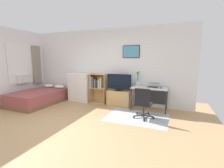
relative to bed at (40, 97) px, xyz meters
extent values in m
plane|color=tan|center=(2.22, -1.36, -0.24)|extent=(7.20, 7.20, 0.00)
cube|color=white|center=(2.22, 1.07, 1.11)|extent=(6.12, 0.06, 2.70)
cube|color=black|center=(3.19, 1.02, 1.64)|extent=(0.59, 0.02, 0.42)
cube|color=#4C93B7|center=(3.19, 1.01, 1.64)|extent=(0.55, 0.01, 0.38)
cube|color=white|center=(-0.76, -0.06, 1.21)|extent=(0.02, 1.03, 1.48)
cube|color=silver|center=(-0.78, -0.06, 1.21)|extent=(0.01, 0.95, 1.40)
cube|color=gray|center=(-0.72, 0.63, 1.14)|extent=(0.05, 0.40, 1.54)
cube|color=silver|center=(-0.67, -0.06, 0.66)|extent=(0.20, 0.52, 0.30)
cube|color=#B2B7BC|center=(3.70, -0.11, -0.23)|extent=(1.70, 1.20, 0.01)
cube|color=brown|center=(0.00, -0.02, -0.19)|extent=(1.33, 2.04, 0.10)
cube|color=#9E4C4C|center=(0.00, -0.02, 0.04)|extent=(1.29, 2.00, 0.36)
ellipsoid|color=white|center=(-0.27, 0.74, 0.29)|extent=(0.44, 0.29, 0.14)
ellipsoid|color=white|center=(0.30, 0.73, 0.29)|extent=(0.44, 0.29, 0.14)
cube|color=white|center=(1.24, 0.80, 0.31)|extent=(0.84, 0.42, 1.09)
cube|color=silver|center=(1.24, 0.58, -0.10)|extent=(0.80, 0.01, 0.25)
sphere|color=#A59E8C|center=(1.24, 0.57, -0.10)|extent=(0.03, 0.03, 0.03)
cube|color=silver|center=(1.24, 0.58, 0.17)|extent=(0.80, 0.01, 0.25)
sphere|color=#A59E8C|center=(1.24, 0.57, 0.17)|extent=(0.03, 0.03, 0.03)
cube|color=silver|center=(1.24, 0.58, 0.44)|extent=(0.80, 0.01, 0.25)
sphere|color=#A59E8C|center=(1.24, 0.57, 0.44)|extent=(0.03, 0.03, 0.03)
cube|color=silver|center=(1.24, 0.58, 0.71)|extent=(0.80, 0.01, 0.25)
sphere|color=#A59E8C|center=(1.24, 0.57, 0.71)|extent=(0.03, 0.03, 0.03)
cube|color=tan|center=(1.71, 0.86, 0.30)|extent=(0.02, 0.30, 1.08)
cube|color=tan|center=(2.30, 0.86, 0.30)|extent=(0.02, 0.30, 1.08)
cube|color=tan|center=(2.01, 0.86, -0.23)|extent=(0.61, 0.30, 0.02)
cube|color=tan|center=(2.01, 0.86, 0.32)|extent=(0.57, 0.30, 0.02)
cube|color=tan|center=(2.01, 0.86, 0.83)|extent=(0.57, 0.30, 0.02)
cube|color=tan|center=(2.01, 1.00, 0.30)|extent=(0.61, 0.01, 1.08)
cube|color=white|center=(1.74, 0.80, 0.54)|extent=(0.02, 0.17, 0.42)
cube|color=#8C388C|center=(1.77, 0.80, 0.48)|extent=(0.02, 0.17, 0.30)
cube|color=#2D8C4C|center=(1.81, 0.83, 0.53)|extent=(0.03, 0.22, 0.39)
cube|color=red|center=(1.85, 0.81, 0.55)|extent=(0.02, 0.19, 0.43)
cube|color=black|center=(1.88, 0.81, 0.48)|extent=(0.03, 0.18, 0.30)
cube|color=#8C388C|center=(1.91, 0.83, 0.50)|extent=(0.03, 0.22, 0.34)
cube|color=#2D8C4C|center=(1.94, 0.82, 0.49)|extent=(0.02, 0.20, 0.32)
cube|color=black|center=(1.98, 0.83, 0.52)|extent=(0.04, 0.23, 0.37)
cube|color=#1E519E|center=(2.03, 0.82, 0.48)|extent=(0.03, 0.21, 0.30)
cube|color=orange|center=(2.06, 0.82, 0.54)|extent=(0.02, 0.21, 0.41)
cube|color=white|center=(2.09, 0.81, 0.50)|extent=(0.03, 0.19, 0.33)
cube|color=#2D8C4C|center=(2.12, 0.82, 0.50)|extent=(0.02, 0.21, 0.33)
cube|color=white|center=(2.15, 0.81, 0.53)|extent=(0.03, 0.19, 0.40)
cube|color=tan|center=(2.85, 0.81, 0.03)|extent=(0.81, 0.40, 0.53)
cube|color=tan|center=(2.85, 0.60, 0.03)|extent=(0.81, 0.01, 0.02)
cube|color=black|center=(2.85, 0.79, 0.31)|extent=(0.28, 0.16, 0.02)
cube|color=black|center=(2.85, 0.79, 0.34)|extent=(0.06, 0.04, 0.05)
cube|color=black|center=(2.85, 0.79, 0.61)|extent=(0.86, 0.02, 0.52)
cube|color=black|center=(2.85, 0.78, 0.61)|extent=(0.83, 0.01, 0.49)
cube|color=silver|center=(3.90, 0.70, 0.49)|extent=(1.11, 0.61, 0.03)
cube|color=#2D2D30|center=(3.38, 0.42, 0.12)|extent=(0.03, 0.03, 0.71)
cube|color=#2D2D30|center=(4.43, 0.42, 0.12)|extent=(0.03, 0.03, 0.71)
cube|color=#2D2D30|center=(3.38, 0.98, 0.12)|extent=(0.03, 0.03, 0.71)
cube|color=#2D2D30|center=(4.43, 0.98, 0.12)|extent=(0.03, 0.03, 0.71)
cube|color=#2D2D30|center=(3.90, 1.00, 0.15)|extent=(1.05, 0.02, 0.50)
cylinder|color=#232326|center=(4.15, -0.06, -0.21)|extent=(0.05, 0.05, 0.05)
cube|color=#232326|center=(4.01, -0.05, -0.17)|extent=(0.28, 0.04, 0.02)
cylinder|color=#232326|center=(3.97, 0.22, -0.21)|extent=(0.05, 0.05, 0.05)
cube|color=#232326|center=(3.92, 0.09, -0.17)|extent=(0.13, 0.27, 0.02)
cylinder|color=#232326|center=(3.65, 0.13, -0.21)|extent=(0.05, 0.05, 0.05)
cube|color=#232326|center=(3.76, 0.04, -0.17)|extent=(0.24, 0.20, 0.02)
cylinder|color=#232326|center=(3.63, -0.20, -0.21)|extent=(0.05, 0.05, 0.05)
cube|color=#232326|center=(3.75, -0.12, -0.17)|extent=(0.25, 0.18, 0.02)
cylinder|color=#232326|center=(3.94, -0.31, -0.21)|extent=(0.05, 0.05, 0.05)
cube|color=#232326|center=(3.90, -0.18, -0.17)|extent=(0.10, 0.28, 0.02)
cylinder|color=#232326|center=(3.87, -0.04, -0.01)|extent=(0.04, 0.04, 0.30)
cube|color=black|center=(3.87, -0.04, 0.16)|extent=(0.46, 0.46, 0.03)
cube|color=black|center=(3.86, -0.24, 0.40)|extent=(0.40, 0.06, 0.45)
cube|color=#B7B7BC|center=(4.00, 0.70, 0.51)|extent=(0.37, 0.28, 0.01)
cube|color=black|center=(4.00, 0.70, 0.52)|extent=(0.35, 0.25, 0.00)
cube|color=#B7B7BC|center=(4.02, 0.85, 0.62)|extent=(0.37, 0.26, 0.07)
cube|color=#234C5B|center=(4.02, 0.84, 0.62)|extent=(0.35, 0.24, 0.06)
ellipsoid|color=#262628|center=(4.24, 0.66, 0.52)|extent=(0.06, 0.10, 0.03)
cylinder|color=silver|center=(3.47, 0.90, 0.58)|extent=(0.09, 0.09, 0.16)
cylinder|color=#3D8438|center=(3.48, 0.90, 0.75)|extent=(0.01, 0.01, 0.39)
sphere|color=#308B2C|center=(3.48, 0.90, 0.94)|extent=(0.07, 0.07, 0.07)
cylinder|color=#3D8438|center=(3.46, 0.91, 0.74)|extent=(0.01, 0.01, 0.38)
sphere|color=#308B2C|center=(3.46, 0.91, 0.93)|extent=(0.07, 0.07, 0.07)
cylinder|color=#3D8438|center=(3.46, 0.90, 0.73)|extent=(0.01, 0.01, 0.36)
sphere|color=#308B2C|center=(3.46, 0.90, 0.91)|extent=(0.07, 0.07, 0.07)
cylinder|color=silver|center=(3.60, 0.61, 0.50)|extent=(0.06, 0.06, 0.01)
cylinder|color=silver|center=(3.60, 0.61, 0.56)|extent=(0.01, 0.01, 0.10)
cone|color=silver|center=(3.60, 0.61, 0.64)|extent=(0.07, 0.07, 0.07)
camera|label=1|loc=(4.61, -4.27, 1.38)|focal=25.12mm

